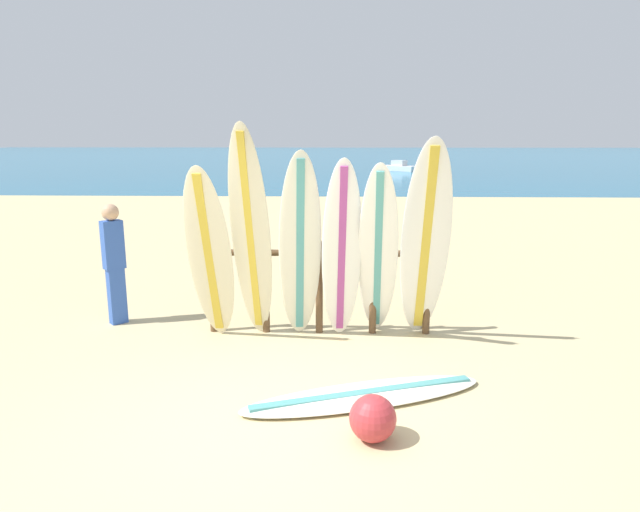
{
  "coord_description": "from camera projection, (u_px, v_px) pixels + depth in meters",
  "views": [
    {
      "loc": [
        0.65,
        -4.3,
        2.48
      ],
      "look_at": [
        0.42,
        2.7,
        0.93
      ],
      "focal_mm": 31.17,
      "sensor_mm": 36.0,
      "label": 1
    }
  ],
  "objects": [
    {
      "name": "ground_plane",
      "position": [
        261.0,
        429.0,
        4.75
      ],
      "size": [
        120.0,
        120.0,
        0.0
      ],
      "primitive_type": "plane",
      "color": "#CCB784"
    },
    {
      "name": "ocean_water",
      "position": [
        332.0,
        156.0,
        61.36
      ],
      "size": [
        120.0,
        80.0,
        0.01
      ],
      "primitive_type": "cube",
      "color": "#196B93",
      "rests_on": "ground"
    },
    {
      "name": "surfboard_rack",
      "position": [
        319.0,
        278.0,
        6.93
      ],
      "size": [
        2.8,
        0.09,
        1.18
      ],
      "color": "brown",
      "rests_on": "ground"
    },
    {
      "name": "surfboard_leaning_far_left",
      "position": [
        209.0,
        255.0,
        6.51
      ],
      "size": [
        0.61,
        0.75,
        2.16
      ],
      "color": "beige",
      "rests_on": "ground"
    },
    {
      "name": "surfboard_leaning_left",
      "position": [
        251.0,
        235.0,
        6.55
      ],
      "size": [
        0.56,
        0.72,
        2.62
      ],
      "color": "beige",
      "rests_on": "ground"
    },
    {
      "name": "surfboard_leaning_center_left",
      "position": [
        300.0,
        247.0,
        6.57
      ],
      "size": [
        0.58,
        0.66,
        2.31
      ],
      "color": "silver",
      "rests_on": "ground"
    },
    {
      "name": "surfboard_leaning_center",
      "position": [
        342.0,
        252.0,
        6.5
      ],
      "size": [
        0.51,
        0.69,
        2.23
      ],
      "color": "white",
      "rests_on": "ground"
    },
    {
      "name": "surfboard_leaning_center_right",
      "position": [
        378.0,
        254.0,
        6.51
      ],
      "size": [
        0.53,
        1.05,
        2.2
      ],
      "color": "white",
      "rests_on": "ground"
    },
    {
      "name": "surfboard_leaning_right",
      "position": [
        425.0,
        242.0,
        6.5
      ],
      "size": [
        0.59,
        0.79,
        2.46
      ],
      "color": "white",
      "rests_on": "ground"
    },
    {
      "name": "surfboard_lying_on_sand",
      "position": [
        364.0,
        395.0,
        5.29
      ],
      "size": [
        2.47,
        1.31,
        0.08
      ],
      "color": "white",
      "rests_on": "ground"
    },
    {
      "name": "beachgoer_standing",
      "position": [
        114.0,
        259.0,
        7.24
      ],
      "size": [
        0.3,
        0.29,
        1.6
      ],
      "color": "#3359B2",
      "rests_on": "ground"
    },
    {
      "name": "small_boat_offshore",
      "position": [
        399.0,
        167.0,
        37.45
      ],
      "size": [
        2.51,
        2.26,
        0.71
      ],
      "color": "silver",
      "rests_on": "ocean_water"
    },
    {
      "name": "beach_ball",
      "position": [
        373.0,
        418.0,
        4.54
      ],
      "size": [
        0.39,
        0.39,
        0.39
      ],
      "primitive_type": "sphere",
      "color": "#B73338",
      "rests_on": "ground"
    }
  ]
}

